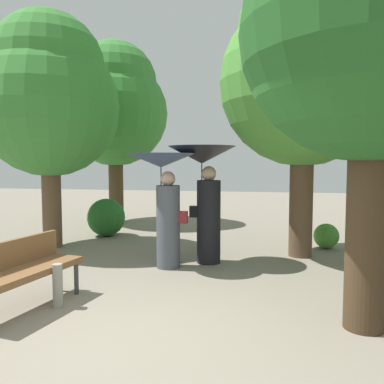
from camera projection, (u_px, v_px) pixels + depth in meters
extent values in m
plane|color=gray|center=(133.00, 337.00, 3.91)|extent=(40.00, 40.00, 0.00)
cylinder|color=#474C56|center=(168.00, 227.00, 6.49)|extent=(0.39, 0.39, 1.38)
sphere|color=tan|center=(168.00, 179.00, 6.43)|extent=(0.25, 0.25, 0.25)
cylinder|color=#333338|center=(161.00, 191.00, 6.47)|extent=(0.02, 0.02, 0.77)
cone|color=#38476B|center=(161.00, 160.00, 6.43)|extent=(1.14, 1.14, 0.23)
cube|color=maroon|center=(183.00, 217.00, 6.43)|extent=(0.14, 0.10, 0.20)
cylinder|color=black|center=(209.00, 222.00, 6.80)|extent=(0.41, 0.41, 1.45)
sphere|color=tan|center=(209.00, 174.00, 6.73)|extent=(0.26, 0.26, 0.26)
cylinder|color=#333338|center=(202.00, 186.00, 6.77)|extent=(0.02, 0.02, 0.79)
cone|color=black|center=(202.00, 155.00, 6.73)|extent=(1.18, 1.18, 0.30)
cube|color=black|center=(194.00, 212.00, 6.84)|extent=(0.14, 0.10, 0.20)
cylinder|color=#38383D|center=(76.00, 278.00, 5.19)|extent=(0.06, 0.06, 0.44)
cylinder|color=#38383D|center=(56.00, 275.00, 5.31)|extent=(0.06, 0.06, 0.44)
cube|color=brown|center=(28.00, 272.00, 4.61)|extent=(0.69, 1.55, 0.08)
cube|color=brown|center=(12.00, 254.00, 4.68)|extent=(0.32, 1.49, 0.35)
cylinder|color=#4C3823|center=(116.00, 150.00, 11.39)|extent=(0.43, 0.43, 4.25)
sphere|color=#387F33|center=(115.00, 113.00, 11.31)|extent=(3.06, 3.06, 3.06)
sphere|color=#387F33|center=(115.00, 84.00, 11.24)|extent=(2.44, 2.44, 2.44)
cylinder|color=brown|center=(302.00, 141.00, 7.17)|extent=(0.43, 0.43, 4.30)
sphere|color=#4C9338|center=(304.00, 82.00, 7.09)|extent=(3.08, 3.08, 3.08)
sphere|color=#4C9338|center=(305.00, 34.00, 7.03)|extent=(2.46, 2.46, 2.46)
cylinder|color=brown|center=(50.00, 154.00, 7.98)|extent=(0.39, 0.39, 3.85)
sphere|color=#387F33|center=(49.00, 107.00, 7.91)|extent=(2.84, 2.84, 2.84)
sphere|color=#387F33|center=(48.00, 68.00, 7.85)|extent=(2.27, 2.27, 2.27)
cylinder|color=#42301E|center=(370.00, 132.00, 3.97)|extent=(0.41, 0.41, 4.14)
sphere|color=#235B23|center=(373.00, 28.00, 3.90)|extent=(2.70, 2.70, 2.70)
sphere|color=#235B23|center=(106.00, 217.00, 9.30)|extent=(0.90, 0.90, 0.90)
sphere|color=#4C9338|center=(326.00, 236.00, 7.97)|extent=(0.51, 0.51, 0.51)
cylinder|color=gray|center=(58.00, 286.00, 4.71)|extent=(0.12, 0.12, 0.53)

